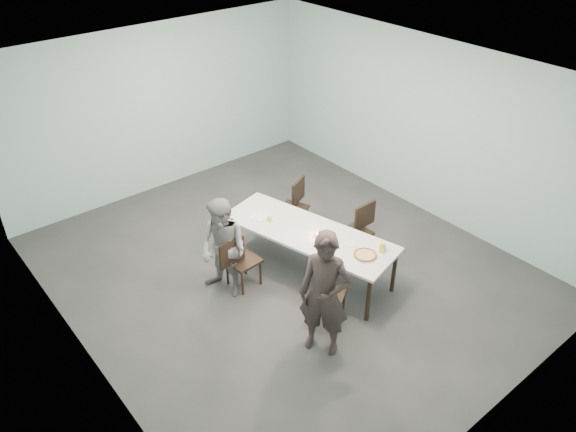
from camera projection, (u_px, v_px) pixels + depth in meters
ground at (284, 269)px, 8.54m from camera, size 7.00×7.00×0.00m
room_shell at (283, 148)px, 7.45m from camera, size 6.02×7.02×3.01m
table at (308, 235)px, 8.08m from camera, size 1.52×2.74×0.75m
chair_near_left at (327, 294)px, 7.28m from camera, size 0.64×0.57×0.87m
chair_far_left at (239, 259)px, 7.92m from camera, size 0.63×0.45×0.87m
chair_near_right at (359, 227)px, 8.60m from camera, size 0.61×0.43×0.87m
chair_far_right at (295, 203)px, 9.20m from camera, size 0.65×0.55×0.87m
diner_near at (325, 295)px, 6.71m from camera, size 0.68×0.75×1.73m
diner_far at (223, 249)px, 7.70m from camera, size 0.75×0.86×1.50m
pizza at (365, 255)px, 7.55m from camera, size 0.34×0.34×0.04m
side_plate at (350, 243)px, 7.80m from camera, size 0.18×0.18×0.01m
beer_glass at (382, 247)px, 7.60m from camera, size 0.08×0.08×0.15m
water_tumbler at (382, 245)px, 7.69m from camera, size 0.08×0.08×0.09m
tealight at (318, 235)px, 7.94m from camera, size 0.06×0.06×0.05m
amber_tumbler at (269, 219)px, 8.27m from camera, size 0.07×0.07×0.08m
menu at (260, 216)px, 8.40m from camera, size 0.35×0.29×0.01m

